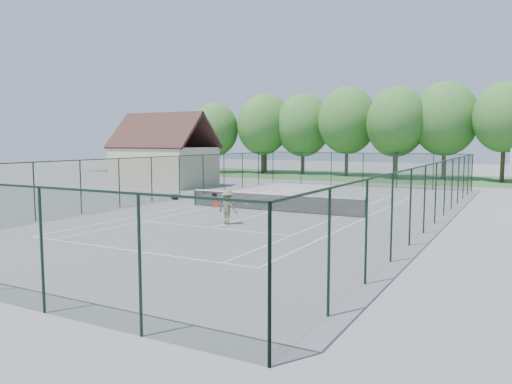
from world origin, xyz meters
TOP-DOWN VIEW (x-y plane):
  - ground at (0.00, 0.00)m, footprint 140.00×140.00m
  - grass_far at (0.00, 30.00)m, footprint 80.00×16.00m
  - court_lines at (0.00, 0.00)m, footprint 11.05×23.85m
  - tennis_net at (0.00, 0.00)m, footprint 11.08×0.08m
  - fence_enclosure at (0.00, 0.00)m, footprint 18.05×36.05m
  - utility_building at (-16.00, 10.00)m, footprint 8.60×6.27m
  - tree_line_far at (0.00, 30.00)m, footprint 39.40×6.40m
  - sports_bag_a at (-8.58, 1.90)m, footprint 0.51×0.39m
  - sports_bag_b at (-7.24, 4.88)m, footprint 0.32×0.20m
  - tennis_player at (0.11, -5.11)m, footprint 1.72×0.82m

SIDE VIEW (x-z plane):
  - ground at x=0.00m, z-range 0.00..0.00m
  - court_lines at x=0.00m, z-range 0.00..0.01m
  - grass_far at x=0.00m, z-range 0.00..0.01m
  - sports_bag_b at x=-7.24m, z-range 0.00..0.24m
  - sports_bag_a at x=-8.58m, z-range 0.00..0.36m
  - tennis_net at x=0.00m, z-range 0.03..1.13m
  - tennis_player at x=0.11m, z-range 0.00..1.69m
  - fence_enclosure at x=0.00m, z-range 0.05..3.07m
  - utility_building at x=-16.00m, z-range -0.20..6.44m
  - tree_line_far at x=0.00m, z-range 1.14..10.84m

